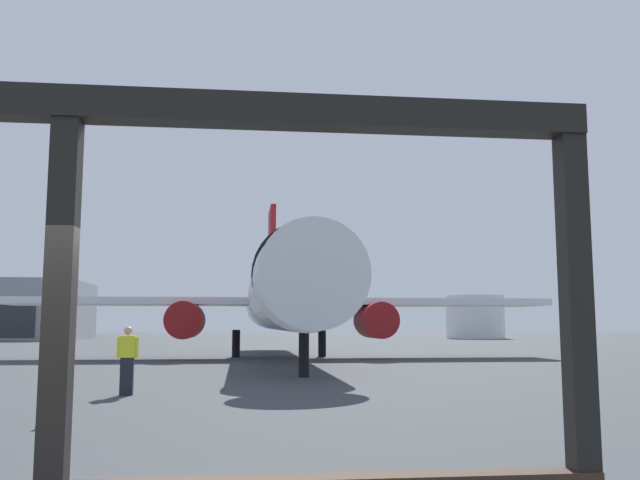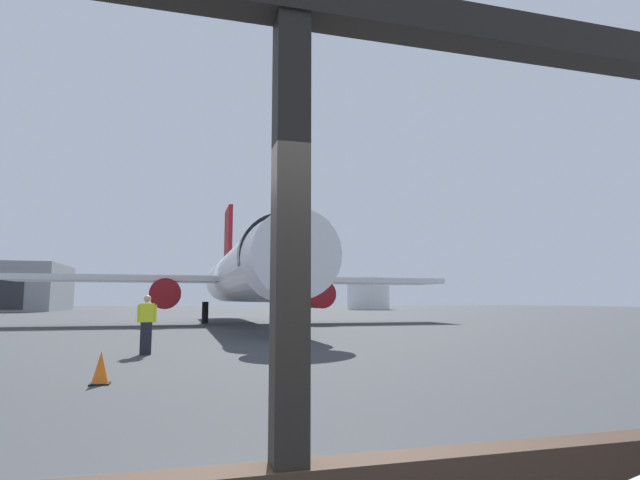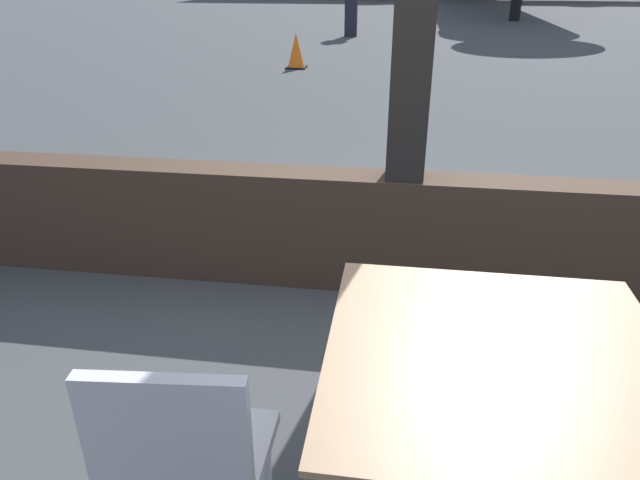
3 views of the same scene
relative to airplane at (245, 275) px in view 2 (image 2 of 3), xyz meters
The scene contains 6 objects.
ground_plane 10.63m from the airplane, 110.22° to the left, with size 220.00×220.00×0.00m, color #383A3D.
window_frame 30.78m from the airplane, 96.53° to the right, with size 8.10×0.24×3.55m.
airplane is the anchor object (origin of this frame).
ground_crew_worker 18.35m from the airplane, 106.10° to the right, with size 0.56×0.22×1.74m.
traffic_cone 23.66m from the airplane, 103.62° to the right, with size 0.36×0.36×0.62m.
fuel_storage_tank 59.13m from the airplane, 61.26° to the left, with size 7.53×7.53×5.55m, color white.
Camera 2 is at (-0.61, -2.86, 1.59)m, focal length 28.24 mm.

